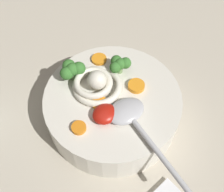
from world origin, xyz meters
TOP-DOWN VIEW (x-y plane):
  - table_slab at (0.00, 0.00)cm, footprint 90.32×90.32cm
  - soup_bowl at (0.80, -0.14)cm, footprint 22.52×22.52cm
  - noodle_pile at (1.82, -2.99)cm, footprint 9.04×8.86cm
  - soup_spoon at (1.24, 5.17)cm, footprint 6.35×17.42cm
  - chili_sauce_dollop at (4.01, 2.28)cm, footprint 3.88×3.49cm
  - broccoli_floret_near_spoon at (-3.31, -3.51)cm, footprint 3.80×3.27cm
  - broccoli_floret_far at (3.71, -7.13)cm, footprint 4.30×3.70cm
  - carrot_slice_rear at (-3.43, 0.89)cm, footprint 2.76×2.76cm
  - carrot_slice_extra_b at (3.30, -0.16)cm, footprint 2.50×2.50cm
  - carrot_slice_center at (8.32, 1.60)cm, footprint 2.23×2.23cm
  - carrot_slice_left at (-2.05, -7.65)cm, footprint 2.64×2.64cm

SIDE VIEW (x-z plane):
  - table_slab at x=0.00cm, z-range 0.00..2.99cm
  - soup_bowl at x=0.80cm, z-range 3.09..9.35cm
  - carrot_slice_left at x=-2.05cm, z-range 9.25..9.76cm
  - carrot_slice_extra_b at x=3.30cm, z-range 9.25..9.90cm
  - carrot_slice_center at x=8.32cm, z-range 9.25..9.91cm
  - carrot_slice_rear at x=-3.43cm, z-range 9.25..10.03cm
  - soup_spoon at x=1.24cm, z-range 9.25..10.85cm
  - chili_sauce_dollop at x=4.01cm, z-range 9.25..11.00cm
  - noodle_pile at x=1.82cm, z-range 8.57..12.20cm
  - broccoli_floret_near_spoon at x=-3.31cm, z-range 9.63..12.63cm
  - broccoli_floret_far at x=3.71cm, z-range 9.68..13.08cm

